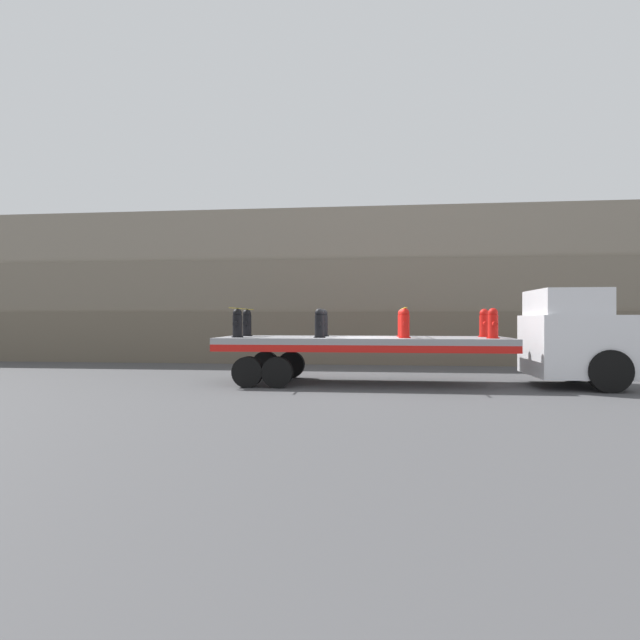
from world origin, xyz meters
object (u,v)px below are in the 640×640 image
flatbed_trailer (346,346)px  fire_hydrant_black_far_0 (247,323)px  fire_hydrant_black_far_1 (323,323)px  fire_hydrant_red_near_3 (493,324)px  fire_hydrant_black_near_0 (237,323)px  fire_hydrant_red_far_3 (484,323)px  fire_hydrant_black_near_1 (319,323)px  truck_cab (577,337)px  fire_hydrant_red_far_2 (402,323)px  fire_hydrant_red_near_2 (405,324)px

flatbed_trailer → fire_hydrant_black_far_0: fire_hydrant_black_far_0 is taller
fire_hydrant_black_far_1 → fire_hydrant_red_near_3: same height
flatbed_trailer → fire_hydrant_red_near_3: (4.19, -0.57, 0.67)m
fire_hydrant_black_near_0 → fire_hydrant_red_far_3: same height
fire_hydrant_black_near_0 → fire_hydrant_black_near_1: size_ratio=1.00×
truck_cab → fire_hydrant_black_near_1: 7.41m
fire_hydrant_red_near_3 → fire_hydrant_black_far_1: bearing=167.0°
fire_hydrant_black_far_1 → fire_hydrant_red_far_2: same height
truck_cab → fire_hydrant_red_far_2: (-4.92, 0.57, 0.39)m
fire_hydrant_red_near_3 → fire_hydrant_black_far_0: bearing=171.3°
truck_cab → flatbed_trailer: size_ratio=0.32×
fire_hydrant_red_near_2 → fire_hydrant_red_near_3: (2.46, 0.00, 0.00)m
flatbed_trailer → fire_hydrant_black_near_1: size_ratio=10.00×
flatbed_trailer → fire_hydrant_red_far_3: fire_hydrant_red_far_3 is taller
fire_hydrant_black_near_0 → fire_hydrant_black_near_1: (2.46, 0.00, 0.00)m
fire_hydrant_red_far_2 → fire_hydrant_red_near_3: 2.71m
fire_hydrant_black_far_1 → fire_hydrant_red_far_2: 2.46m
fire_hydrant_red_far_2 → fire_hydrant_red_far_3: bearing=0.0°
fire_hydrant_red_near_2 → fire_hydrant_black_near_1: bearing=180.0°
fire_hydrant_red_near_3 → fire_hydrant_red_far_3: (0.00, 1.13, 0.00)m
fire_hydrant_black_far_1 → fire_hydrant_black_near_1: bearing=-90.0°
fire_hydrant_black_far_1 → fire_hydrant_red_near_3: (4.92, -1.13, 0.00)m
flatbed_trailer → fire_hydrant_red_near_2: 1.94m
fire_hydrant_red_far_2 → fire_hydrant_black_far_1: bearing=180.0°
fire_hydrant_black_near_0 → fire_hydrant_red_near_3: size_ratio=1.00×
fire_hydrant_black_far_0 → fire_hydrant_black_far_1: bearing=0.0°
fire_hydrant_red_near_3 → fire_hydrant_black_near_0: bearing=180.0°
flatbed_trailer → fire_hydrant_red_far_2: 1.94m
fire_hydrant_red_near_3 → fire_hydrant_red_far_3: size_ratio=1.00×
fire_hydrant_black_near_1 → fire_hydrant_red_near_3: (4.92, 0.00, 0.00)m
fire_hydrant_black_far_0 → truck_cab: bearing=-3.3°
fire_hydrant_red_near_3 → fire_hydrant_red_far_3: same height
flatbed_trailer → truck_cab: bearing=0.0°
flatbed_trailer → fire_hydrant_red_far_3: bearing=7.7°
truck_cab → fire_hydrant_black_near_0: 9.86m
fire_hydrant_black_far_0 → fire_hydrant_black_far_1: same height
truck_cab → fire_hydrant_black_near_1: truck_cab is taller
truck_cab → fire_hydrant_black_far_0: truck_cab is taller
flatbed_trailer → fire_hydrant_black_far_0: size_ratio=10.00×
flatbed_trailer → fire_hydrant_black_far_1: bearing=142.3°
truck_cab → fire_hydrant_black_far_0: 9.86m
fire_hydrant_black_near_1 → fire_hydrant_black_far_1: 1.13m
fire_hydrant_black_near_1 → fire_hydrant_red_near_2: same height
fire_hydrant_red_far_2 → fire_hydrant_red_near_3: same height
fire_hydrant_black_near_1 → fire_hydrant_red_near_3: 4.92m
fire_hydrant_black_far_0 → fire_hydrant_red_far_2: bearing=0.0°
fire_hydrant_black_far_0 → fire_hydrant_red_far_2: 4.92m
fire_hydrant_black_far_0 → fire_hydrant_red_far_3: same height
fire_hydrant_black_near_0 → fire_hydrant_red_far_3: size_ratio=1.00×
fire_hydrant_black_far_0 → fire_hydrant_red_near_2: 5.05m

